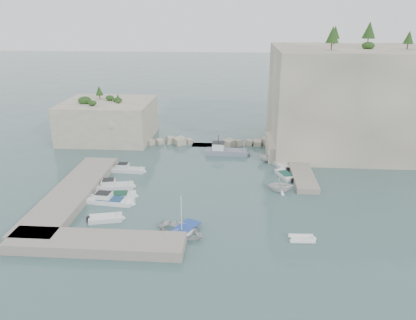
# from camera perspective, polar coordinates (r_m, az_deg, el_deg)

# --- Properties ---
(ground) EXTENTS (400.00, 400.00, 0.00)m
(ground) POSITION_cam_1_polar(r_m,az_deg,el_deg) (52.28, -0.48, -5.35)
(ground) COLOR #436364
(ground) RESTS_ON ground
(cliff_east) EXTENTS (26.00, 22.00, 17.00)m
(cliff_east) POSITION_cam_1_polar(r_m,az_deg,el_deg) (73.94, 19.28, 8.10)
(cliff_east) COLOR beige
(cliff_east) RESTS_ON ground
(cliff_terrace) EXTENTS (8.00, 10.00, 2.50)m
(cliff_terrace) POSITION_cam_1_polar(r_m,az_deg,el_deg) (69.03, 11.57, 1.78)
(cliff_terrace) COLOR beige
(cliff_terrace) RESTS_ON ground
(outcrop_west) EXTENTS (16.00, 14.00, 7.00)m
(outcrop_west) POSITION_cam_1_polar(r_m,az_deg,el_deg) (78.23, -13.80, 5.49)
(outcrop_west) COLOR beige
(outcrop_west) RESTS_ON ground
(quay_west) EXTENTS (5.00, 24.00, 1.10)m
(quay_west) POSITION_cam_1_polar(r_m,az_deg,el_deg) (55.10, -18.54, -4.45)
(quay_west) COLOR #9E9689
(quay_west) RESTS_ON ground
(quay_south) EXTENTS (18.00, 4.00, 1.10)m
(quay_south) POSITION_cam_1_polar(r_m,az_deg,el_deg) (43.20, -15.49, -11.21)
(quay_south) COLOR #9E9689
(quay_south) RESTS_ON ground
(ledge_east) EXTENTS (3.00, 16.00, 0.80)m
(ledge_east) POSITION_cam_1_polar(r_m,az_deg,el_deg) (61.92, 12.84, -1.30)
(ledge_east) COLOR #9E9689
(ledge_east) RESTS_ON ground
(breakwater) EXTENTS (28.00, 3.00, 1.40)m
(breakwater) POSITION_cam_1_polar(r_m,az_deg,el_deg) (72.56, 0.13, 2.65)
(breakwater) COLOR beige
(breakwater) RESTS_ON ground
(motorboat_a) EXTENTS (5.48, 1.78, 1.40)m
(motorboat_a) POSITION_cam_1_polar(r_m,az_deg,el_deg) (61.77, -11.19, -1.63)
(motorboat_a) COLOR silver
(motorboat_a) RESTS_ON ground
(motorboat_b) EXTENTS (5.79, 2.90, 1.40)m
(motorboat_b) POSITION_cam_1_polar(r_m,az_deg,el_deg) (56.52, -12.99, -3.87)
(motorboat_b) COLOR silver
(motorboat_b) RESTS_ON ground
(motorboat_c) EXTENTS (5.25, 2.47, 0.70)m
(motorboat_c) POSITION_cam_1_polar(r_m,az_deg,el_deg) (53.70, -12.60, -5.15)
(motorboat_c) COLOR white
(motorboat_c) RESTS_ON ground
(motorboat_d) EXTENTS (6.59, 2.61, 1.40)m
(motorboat_d) POSITION_cam_1_polar(r_m,az_deg,el_deg) (52.45, -13.56, -5.87)
(motorboat_d) COLOR white
(motorboat_d) RESTS_ON ground
(motorboat_e) EXTENTS (4.34, 2.59, 0.70)m
(motorboat_e) POSITION_cam_1_polar(r_m,az_deg,el_deg) (48.41, -14.19, -8.23)
(motorboat_e) COLOR white
(motorboat_e) RESTS_ON ground
(rowboat) EXTENTS (6.70, 6.03, 1.14)m
(rowboat) POSITION_cam_1_polar(r_m,az_deg,el_deg) (44.40, -3.70, -10.35)
(rowboat) COLOR white
(rowboat) RESTS_ON ground
(inflatable_dinghy) EXTENTS (2.90, 1.49, 0.44)m
(inflatable_dinghy) POSITION_cam_1_polar(r_m,az_deg,el_deg) (44.33, 13.00, -10.93)
(inflatable_dinghy) COLOR white
(inflatable_dinghy) RESTS_ON ground
(tender_east_a) EXTENTS (3.68, 3.18, 1.93)m
(tender_east_a) POSITION_cam_1_polar(r_m,az_deg,el_deg) (55.13, 10.08, -4.28)
(tender_east_a) COLOR white
(tender_east_a) RESTS_ON ground
(tender_east_b) EXTENTS (3.02, 4.80, 0.70)m
(tender_east_b) POSITION_cam_1_polar(r_m,az_deg,el_deg) (59.72, 10.81, -2.37)
(tender_east_b) COLOR silver
(tender_east_b) RESTS_ON ground
(tender_east_c) EXTENTS (3.43, 5.61, 0.70)m
(tender_east_c) POSITION_cam_1_polar(r_m,az_deg,el_deg) (63.96, 10.12, -0.79)
(tender_east_c) COLOR silver
(tender_east_c) RESTS_ON ground
(tender_east_d) EXTENTS (4.27, 1.78, 1.62)m
(tender_east_d) POSITION_cam_1_polar(r_m,az_deg,el_deg) (65.43, 8.88, -0.23)
(tender_east_d) COLOR silver
(tender_east_d) RESTS_ON ground
(work_boat) EXTENTS (7.61, 2.52, 2.20)m
(work_boat) POSITION_cam_1_polar(r_m,az_deg,el_deg) (68.00, 2.60, 0.79)
(work_boat) COLOR slate
(work_boat) RESTS_ON ground
(rowboat_mast) EXTENTS (0.10, 0.10, 4.20)m
(rowboat_mast) POSITION_cam_1_polar(r_m,az_deg,el_deg) (43.11, -3.78, -7.29)
(rowboat_mast) COLOR white
(rowboat_mast) RESTS_ON rowboat
(vegetation) EXTENTS (53.48, 13.88, 13.40)m
(vegetation) POSITION_cam_1_polar(r_m,az_deg,el_deg) (72.94, 15.81, 15.82)
(vegetation) COLOR #1E4219
(vegetation) RESTS_ON ground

